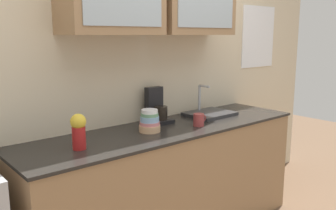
# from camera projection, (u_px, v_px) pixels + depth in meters

# --- Properties ---
(back_wall_unit) EXTENTS (4.73, 0.44, 2.82)m
(back_wall_unit) POSITION_uv_depth(u_px,v_px,m) (143.00, 46.00, 2.97)
(back_wall_unit) COLOR beige
(back_wall_unit) RESTS_ON ground_plane
(counter) EXTENTS (2.43, 0.65, 0.92)m
(counter) POSITION_uv_depth(u_px,v_px,m) (169.00, 183.00, 2.94)
(counter) COLOR #93704C
(counter) RESTS_ON ground_plane
(sink_faucet) EXTENTS (0.41, 0.33, 0.27)m
(sink_faucet) POSITION_uv_depth(u_px,v_px,m) (209.00, 113.00, 3.27)
(sink_faucet) COLOR #2D2D30
(sink_faucet) RESTS_ON counter
(bowl_stack) EXTENTS (0.16, 0.16, 0.17)m
(bowl_stack) POSITION_uv_depth(u_px,v_px,m) (150.00, 121.00, 2.72)
(bowl_stack) COLOR #E0AD7F
(bowl_stack) RESTS_ON counter
(vase) EXTENTS (0.10, 0.10, 0.23)m
(vase) POSITION_uv_depth(u_px,v_px,m) (79.00, 130.00, 2.29)
(vase) COLOR #B21E1E
(vase) RESTS_ON counter
(cup_near_sink) EXTENTS (0.12, 0.09, 0.10)m
(cup_near_sink) POSITION_uv_depth(u_px,v_px,m) (199.00, 120.00, 2.89)
(cup_near_sink) COLOR #993838
(cup_near_sink) RESTS_ON counter
(coffee_maker) EXTENTS (0.17, 0.20, 0.29)m
(coffee_maker) POSITION_uv_depth(u_px,v_px,m) (157.00, 109.00, 3.01)
(coffee_maker) COLOR black
(coffee_maker) RESTS_ON counter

